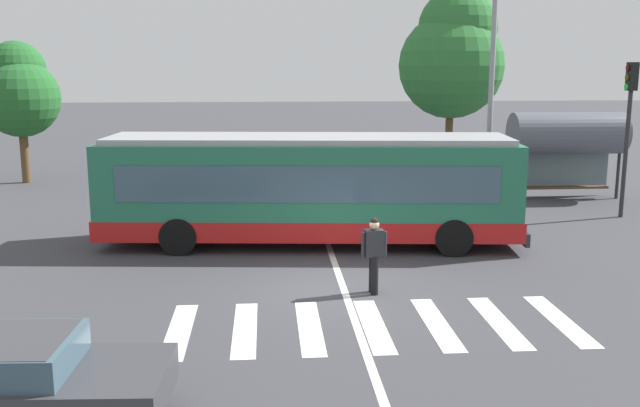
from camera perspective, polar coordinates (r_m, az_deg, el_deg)
ground_plane at (r=16.21m, az=1.60°, el=-6.90°), size 160.00×160.00×0.00m
city_transit_bus at (r=19.81m, az=-0.89°, el=1.17°), size 11.80×3.63×3.06m
pedestrian_crossing_street at (r=15.73m, az=4.33°, el=-3.80°), size 0.58×0.35×1.72m
foreground_sedan at (r=10.99m, az=-24.16°, el=-12.66°), size 4.59×2.05×1.35m
parked_car_champagne at (r=30.98m, az=-11.99°, el=3.01°), size 2.28×4.67×1.35m
parked_car_charcoal at (r=30.86m, az=-7.13°, el=3.14°), size 2.11×4.61×1.35m
parked_car_silver at (r=30.85m, az=-1.90°, el=3.22°), size 2.28×4.67×1.35m
parked_car_blue at (r=31.43m, az=2.77°, el=3.36°), size 2.18×4.63×1.35m
traffic_light_far_corner at (r=25.28m, az=23.43°, el=6.50°), size 0.33×0.32×5.05m
bus_stop_shelter at (r=28.00m, az=19.15°, el=5.20°), size 4.22×1.54×3.25m
twin_arm_street_lamp at (r=27.89m, az=13.70°, el=12.87°), size 3.81×0.32×9.98m
background_tree_left at (r=32.75m, az=-22.90°, el=8.34°), size 3.27×3.27×5.95m
background_tree_right at (r=34.70m, az=10.59°, el=11.61°), size 4.94×4.94×8.49m
crosswalk_painted_stripes at (r=14.13m, az=4.30°, el=-9.67°), size 7.93×2.93×0.01m
lane_center_line at (r=18.12m, az=1.23°, el=-4.93°), size 0.16×24.00×0.01m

